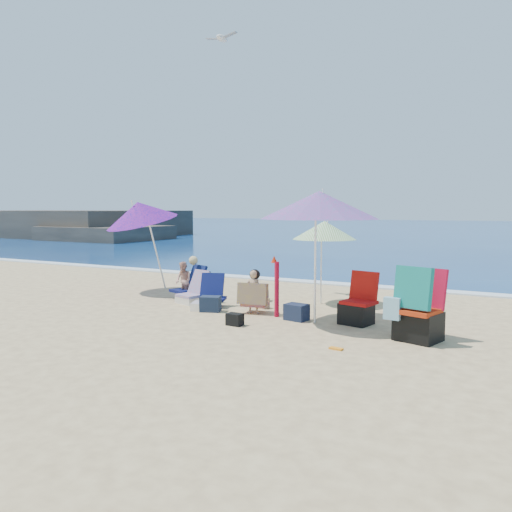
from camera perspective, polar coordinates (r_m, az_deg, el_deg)
The scene contains 21 objects.
ground at distance 9.20m, azimuth -1.28°, elevation -7.44°, with size 120.00×120.00×0.00m.
sea at distance 53.05m, azimuth 23.22°, elevation 2.66°, with size 120.00×80.00×0.12m.
foam at distance 13.80m, azimuth 9.14°, elevation -3.12°, with size 120.00×0.50×0.04m.
headland at distance 42.01m, azimuth -21.04°, elevation 3.00°, with size 20.50×11.50×2.60m.
umbrella_turquoise at distance 8.95m, azimuth 7.14°, elevation 5.71°, with size 2.73×2.73×2.38m.
umbrella_striped at distance 10.82m, azimuth 7.73°, elevation 2.90°, with size 1.60×1.60×1.81m.
umbrella_blue at distance 12.58m, azimuth -12.96°, elevation 4.84°, with size 2.33×2.36×2.38m.
furled_umbrella at distance 9.52m, azimuth 2.30°, elevation -3.11°, with size 0.17×0.12×1.16m.
chair_navy at distance 10.43m, azimuth -5.39°, elevation -4.90°, with size 0.66×0.90×0.69m.
chair_rainbow at distance 11.04m, azimuth -7.19°, elevation -4.34°, with size 0.66×0.74×0.70m.
camp_chair_left at distance 9.16m, azimuth 11.39°, elevation -5.82°, with size 0.66×0.65×0.93m.
camp_chair_right at distance 8.21m, azimuth 17.71°, elevation -6.22°, with size 0.88×0.83×1.18m.
person_center at distance 9.84m, azimuth -0.30°, elevation -4.12°, with size 0.61×0.53×0.86m.
person_left at distance 11.56m, azimuth -7.96°, elevation -2.68°, with size 0.73×0.91×0.95m.
bag_navy_a at distance 10.12m, azimuth -5.16°, elevation -5.40°, with size 0.46×0.40×0.30m.
bag_black_a at distance 11.23m, azimuth 0.49°, elevation -4.49°, with size 0.36×0.29×0.23m.
bag_tan at distance 10.43m, azimuth 0.76°, elevation -5.32°, with size 0.29×0.24×0.21m.
bag_navy_b at distance 9.34m, azimuth 4.60°, elevation -6.33°, with size 0.44×0.36×0.30m.
bag_black_b at distance 8.91m, azimuth -2.41°, elevation -7.16°, with size 0.29×0.21×0.21m.
orange_item at distance 7.54m, azimuth 9.03°, elevation -10.28°, with size 0.21×0.12×0.03m.
seagull at distance 12.91m, azimuth -3.87°, elevation 23.31°, with size 0.87×0.40×0.15m.
Camera 1 is at (4.38, -7.82, 2.04)m, focal length 35.46 mm.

